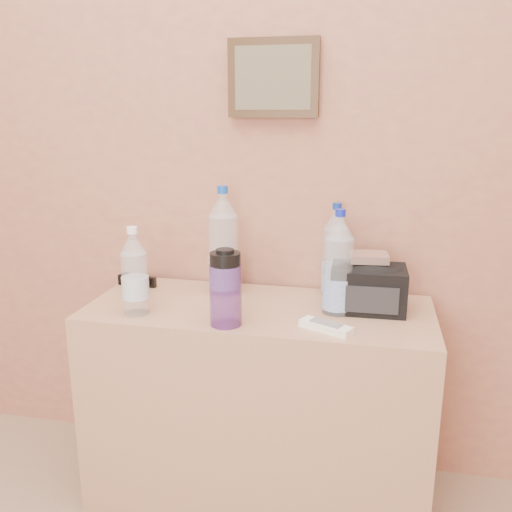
{
  "coord_description": "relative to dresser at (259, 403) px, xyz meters",
  "views": [
    {
      "loc": [
        0.47,
        0.15,
        1.29
      ],
      "look_at": [
        0.13,
        1.71,
        0.87
      ],
      "focal_mm": 38.0,
      "sensor_mm": 36.0,
      "label": 1
    }
  ],
  "objects": [
    {
      "name": "nalgene_bottle",
      "position": [
        -0.06,
        -0.16,
        0.46
      ],
      "size": [
        0.09,
        0.09,
        0.23
      ],
      "rotation": [
        0.0,
        0.0,
        -0.27
      ],
      "color": "#5E2985",
      "rests_on": "dresser"
    },
    {
      "name": "picture_frame",
      "position": [
        0.0,
        0.22,
        1.06
      ],
      "size": [
        0.3,
        0.03,
        0.25
      ],
      "primitive_type": null,
      "color": "#382311",
      "rests_on": "room_shell"
    },
    {
      "name": "sunglasses",
      "position": [
        -0.47,
        0.12,
        0.36
      ],
      "size": [
        0.15,
        0.06,
        0.04
      ],
      "primitive_type": null,
      "rotation": [
        0.0,
        0.0,
        -0.07
      ],
      "color": "black",
      "rests_on": "dresser"
    },
    {
      "name": "pet_large_b",
      "position": [
        -0.15,
        0.12,
        0.51
      ],
      "size": [
        0.1,
        0.1,
        0.37
      ],
      "rotation": [
        0.0,
        0.0,
        0.42
      ],
      "color": "silver",
      "rests_on": "dresser"
    },
    {
      "name": "ac_remote",
      "position": [
        0.23,
        -0.15,
        0.35
      ],
      "size": [
        0.16,
        0.11,
        0.02
      ],
      "primitive_type": "cube",
      "rotation": [
        0.0,
        0.0,
        -0.46
      ],
      "color": "silver",
      "rests_on": "dresser"
    },
    {
      "name": "pet_large_d",
      "position": [
        0.25,
        0.01,
        0.49
      ],
      "size": [
        0.09,
        0.09,
        0.33
      ],
      "rotation": [
        0.0,
        0.0,
        0.09
      ],
      "color": "#C0D7F9",
      "rests_on": "dresser"
    },
    {
      "name": "pet_small",
      "position": [
        -0.36,
        -0.13,
        0.46
      ],
      "size": [
        0.08,
        0.08,
        0.27
      ],
      "rotation": [
        0.0,
        0.0,
        -0.25
      ],
      "color": "silver",
      "rests_on": "dresser"
    },
    {
      "name": "dresser",
      "position": [
        0.0,
        0.0,
        0.0
      ],
      "size": [
        1.1,
        0.46,
        0.69
      ],
      "primitive_type": "cube",
      "color": "tan",
      "rests_on": "ground"
    },
    {
      "name": "toiletry_bag",
      "position": [
        0.34,
        0.06,
        0.42
      ],
      "size": [
        0.23,
        0.17,
        0.16
      ],
      "primitive_type": null,
      "rotation": [
        0.0,
        0.0,
        0.03
      ],
      "color": "black",
      "rests_on": "dresser"
    },
    {
      "name": "pet_large_c",
      "position": [
        0.23,
        0.18,
        0.48
      ],
      "size": [
        0.09,
        0.09,
        0.32
      ],
      "rotation": [
        0.0,
        0.0,
        0.43
      ],
      "color": "silver",
      "rests_on": "dresser"
    },
    {
      "name": "foil_packet",
      "position": [
        0.34,
        0.06,
        0.51
      ],
      "size": [
        0.13,
        0.11,
        0.02
      ],
      "primitive_type": "cube",
      "rotation": [
        0.0,
        0.0,
        0.1
      ],
      "color": "white",
      "rests_on": "toiletry_bag"
    }
  ]
}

